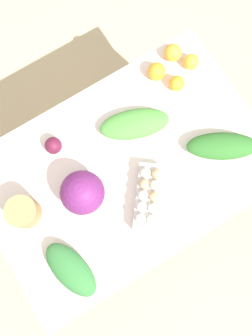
{
  "coord_description": "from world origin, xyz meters",
  "views": [
    {
      "loc": [
        0.18,
        0.29,
        2.36
      ],
      "look_at": [
        0.0,
        0.0,
        0.78
      ],
      "focal_mm": 40.0,
      "sensor_mm": 36.0,
      "label": 1
    }
  ],
  "objects": [
    {
      "name": "greens_bunch_chard",
      "position": [
        -0.4,
        0.14,
        0.81
      ],
      "size": [
        0.33,
        0.26,
        0.09
      ],
      "primitive_type": "ellipsoid",
      "rotation": [
        0.0,
        0.0,
        5.74
      ],
      "color": "#2D6B28",
      "rests_on": "dining_table"
    },
    {
      "name": "paper_bag",
      "position": [
        0.46,
        -0.06,
        0.82
      ],
      "size": [
        0.13,
        0.13,
        0.12
      ],
      "primitive_type": "cylinder",
      "color": "#A87F51",
      "rests_on": "dining_table"
    },
    {
      "name": "greens_bunch_scallion",
      "position": [
        0.41,
        0.24,
        0.81
      ],
      "size": [
        0.18,
        0.29,
        0.08
      ],
      "primitive_type": "ellipsoid",
      "rotation": [
        0.0,
        0.0,
        4.93
      ],
      "color": "#337538",
      "rests_on": "dining_table"
    },
    {
      "name": "beet_root",
      "position": [
        0.22,
        -0.25,
        0.8
      ],
      "size": [
        0.08,
        0.08,
        0.08
      ],
      "primitive_type": "sphere",
      "color": "#5B1933",
      "rests_on": "dining_table"
    },
    {
      "name": "egg_carton",
      "position": [
        -0.01,
        0.16,
        0.81
      ],
      "size": [
        0.26,
        0.29,
        0.09
      ],
      "rotation": [
        0.0,
        0.0,
        4.04
      ],
      "color": "#B7B7B2",
      "rests_on": "dining_table"
    },
    {
      "name": "greens_bunch_kale",
      "position": [
        -0.13,
        -0.14,
        0.8
      ],
      "size": [
        0.34,
        0.24,
        0.08
      ],
      "primitive_type": "ellipsoid",
      "rotation": [
        0.0,
        0.0,
        5.92
      ],
      "color": "#4C933D",
      "rests_on": "dining_table"
    },
    {
      "name": "ground_plane",
      "position": [
        0.0,
        0.0,
        0.0
      ],
      "size": [
        8.0,
        8.0,
        0.0
      ],
      "primitive_type": "plane",
      "color": "#C6B289"
    },
    {
      "name": "cabbage_purple",
      "position": [
        0.21,
        0.01,
        0.86
      ],
      "size": [
        0.18,
        0.18,
        0.18
      ],
      "primitive_type": "sphere",
      "color": "#6B2366",
      "rests_on": "dining_table"
    },
    {
      "name": "orange_2",
      "position": [
        -0.51,
        -0.26,
        0.8
      ],
      "size": [
        0.07,
        0.07,
        0.07
      ],
      "primitive_type": "sphere",
      "color": "#F9A833",
      "rests_on": "dining_table"
    },
    {
      "name": "dining_table",
      "position": [
        0.0,
        0.0,
        0.65
      ],
      "size": [
        1.25,
        0.83,
        0.76
      ],
      "color": "silver",
      "rests_on": "ground_plane"
    },
    {
      "name": "orange_0",
      "position": [
        -0.4,
        -0.21,
        0.8
      ],
      "size": [
        0.07,
        0.07,
        0.07
      ],
      "primitive_type": "sphere",
      "color": "orange",
      "rests_on": "dining_table"
    },
    {
      "name": "orange_1",
      "position": [
        -0.35,
        -0.3,
        0.81
      ],
      "size": [
        0.08,
        0.08,
        0.08
      ],
      "primitive_type": "sphere",
      "color": "orange",
      "rests_on": "dining_table"
    },
    {
      "name": "orange_3",
      "position": [
        -0.46,
        -0.34,
        0.8
      ],
      "size": [
        0.08,
        0.08,
        0.08
      ],
      "primitive_type": "sphere",
      "color": "#F9A833",
      "rests_on": "dining_table"
    }
  ]
}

